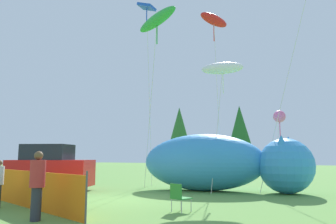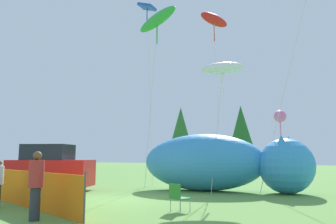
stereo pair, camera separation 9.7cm
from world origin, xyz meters
name	(u,v)px [view 2 (the right image)]	position (x,y,z in m)	size (l,w,h in m)	color
ground_plane	(111,200)	(0.00, 0.00, 0.00)	(120.00, 120.00, 0.00)	#609342
parked_car	(51,169)	(-4.78, 0.70, 1.09)	(4.31, 3.40, 2.28)	red
folding_chair	(178,196)	(3.71, -0.95, 0.49)	(0.59, 0.59, 0.85)	#267F33
inflatable_cat	(220,165)	(2.26, 5.25, 1.29)	(8.39, 4.16, 2.80)	#338CD8
safety_fence	(32,190)	(-0.58, -3.05, 0.60)	(6.52, 1.40, 1.32)	orange
spectator_in_grey_shirt	(36,182)	(1.30, -4.22, 0.99)	(0.40, 0.40, 1.82)	#2D2D38
kite_red_lizard	(214,20)	(1.22, 7.04, 9.60)	(1.83, 2.71, 10.15)	silver
kite_green_fish	(157,20)	(-0.23, 3.35, 8.64)	(3.20, 2.05, 9.28)	silver
kite_pink_octopus	(280,117)	(3.96, 10.02, 4.02)	(0.72, 1.97, 4.40)	silver
kite_white_ghost	(223,68)	(2.50, 5.27, 6.10)	(2.08, 2.33, 6.59)	silver
kite_blue_box	(147,11)	(-2.34, 5.22, 10.41)	(1.07, 1.50, 10.90)	silver
horizon_tree_west	(241,130)	(-6.68, 31.01, 5.12)	(3.50, 3.50, 8.35)	brown
horizon_tree_mid	(181,130)	(-17.93, 34.21, 5.80)	(3.96, 3.96, 9.45)	brown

